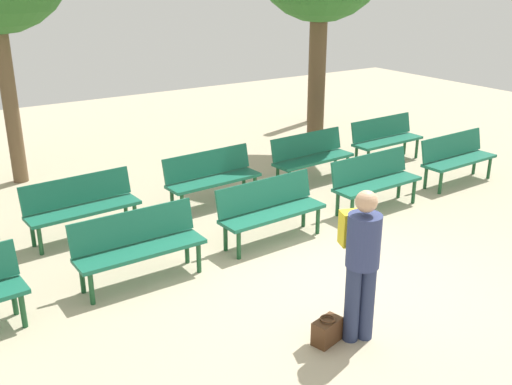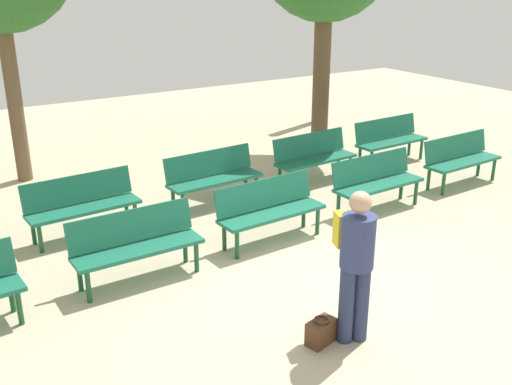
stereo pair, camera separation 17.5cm
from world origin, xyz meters
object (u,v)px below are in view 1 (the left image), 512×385
at_px(bench_r0_c1, 138,243).
at_px(bench_r0_c2, 270,207).
at_px(bench_r0_c3, 374,178).
at_px(bench_r0_c4, 457,156).
at_px(bench_r1_c2, 212,175).
at_px(handbag, 327,331).
at_px(bench_r1_c4, 385,137).
at_px(bench_r1_c1, 81,204).
at_px(visitor_with_backpack, 361,256).
at_px(tree_3, 314,58).
at_px(bench_r1_c3, 311,155).

bearing_deg(bench_r0_c1, bench_r0_c2, 1.62).
distance_m(bench_r0_c3, bench_r0_c4, 2.12).
height_order(bench_r1_c2, handbag, bench_r1_c2).
bearing_deg(bench_r0_c1, bench_r1_c4, 16.86).
relative_size(bench_r0_c2, bench_r0_c3, 1.00).
xyz_separation_m(bench_r0_c3, bench_r1_c1, (-4.27, 1.49, 0.00)).
xyz_separation_m(bench_r0_c2, bench_r1_c2, (0.00, 1.68, 0.00)).
height_order(bench_r1_c1, handbag, bench_r1_c1).
relative_size(visitor_with_backpack, handbag, 4.66).
height_order(tree_3, handbag, tree_3).
bearing_deg(bench_r0_c3, visitor_with_backpack, -138.32).
bearing_deg(bench_r1_c3, bench_r0_c2, -144.04).
relative_size(bench_r0_c2, bench_r1_c3, 1.00).
distance_m(bench_r0_c3, bench_r1_c2, 2.62).
xyz_separation_m(bench_r0_c2, handbag, (-0.93, -2.40, -0.37)).
xyz_separation_m(bench_r1_c1, handbag, (1.24, -3.98, -0.37)).
bearing_deg(bench_r0_c2, tree_3, 44.11).
xyz_separation_m(bench_r0_c1, bench_r1_c2, (2.02, 1.76, 0.00)).
relative_size(bench_r0_c1, visitor_with_backpack, 0.97).
bearing_deg(bench_r1_c4, bench_r1_c1, -179.61).
height_order(bench_r0_c2, bench_r0_c4, same).
xyz_separation_m(bench_r0_c2, tree_3, (4.97, 5.33, 1.08)).
relative_size(bench_r1_c1, bench_r1_c2, 1.00).
bearing_deg(tree_3, bench_r1_c4, -104.47).
relative_size(bench_r1_c3, handbag, 4.59).
bearing_deg(visitor_with_backpack, bench_r0_c3, -116.46).
relative_size(bench_r0_c3, bench_r1_c1, 0.99).
bearing_deg(bench_r1_c2, bench_r0_c2, -93.37).
bearing_deg(bench_r1_c4, visitor_with_backpack, -139.23).
xyz_separation_m(bench_r1_c3, handbag, (-3.00, -4.09, -0.37)).
relative_size(bench_r0_c4, bench_r1_c4, 1.00).
bearing_deg(bench_r1_c3, bench_r0_c1, -159.82).
relative_size(bench_r0_c1, handbag, 4.54).
height_order(bench_r0_c3, bench_r1_c1, same).
xyz_separation_m(bench_r0_c4, bench_r1_c2, (-4.21, 1.47, 0.00)).
bearing_deg(bench_r1_c4, bench_r0_c1, -164.41).
xyz_separation_m(bench_r0_c4, bench_r1_c3, (-2.14, 1.49, 0.00)).
bearing_deg(tree_3, handbag, -127.40).
distance_m(bench_r1_c3, handbag, 5.09).
height_order(bench_r0_c2, bench_r1_c1, same).
bearing_deg(bench_r1_c3, bench_r1_c1, 178.09).
bearing_deg(bench_r1_c3, bench_r1_c4, 1.03).
bearing_deg(tree_3, bench_r0_c4, -98.46).
xyz_separation_m(bench_r0_c3, bench_r1_c3, (-0.03, 1.60, 0.00)).
relative_size(bench_r0_c1, tree_3, 0.51).
xyz_separation_m(bench_r0_c1, bench_r0_c4, (6.22, 0.29, 0.00)).
height_order(bench_r0_c1, bench_r0_c2, same).
bearing_deg(bench_r0_c3, bench_r1_c1, 158.77).
relative_size(bench_r0_c2, bench_r1_c1, 1.00).
distance_m(bench_r0_c2, bench_r0_c4, 4.22).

